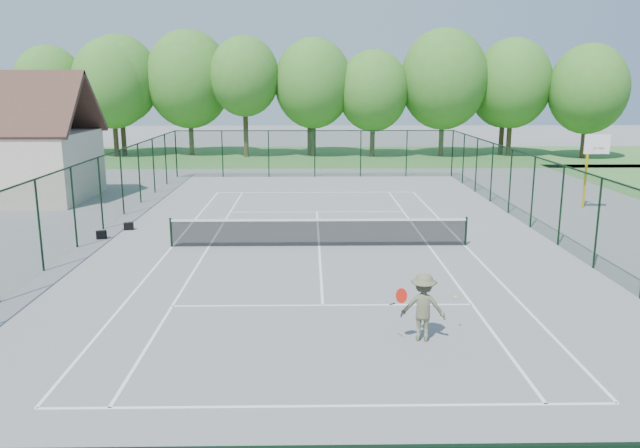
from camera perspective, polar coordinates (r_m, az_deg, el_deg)
The scene contains 11 objects.
ground at distance 23.33m, azimuth -0.08°, elevation -2.04°, with size 140.00×140.00×0.00m, color gray.
grass_far at distance 52.90m, azimuth -0.60°, elevation 6.23°, with size 80.00×16.00×0.01m, color #468337.
court_lines at distance 23.33m, azimuth -0.08°, elevation -2.03°, with size 11.05×23.85×0.01m.
tennis_net at distance 23.20m, azimuth -0.09°, elevation -0.66°, with size 11.08×0.08×1.10m.
fence_enclosure at distance 22.99m, azimuth -0.09°, elevation 1.72°, with size 18.05×36.05×3.02m.
utility_building at distance 36.24m, azimuth -26.77°, elevation 6.88°, with size 8.60×6.27×6.63m.
tree_line_far at distance 52.57m, azimuth -0.62°, elevation 12.73°, with size 39.40×6.40×9.70m.
basketball_goal at distance 32.30m, azimuth 23.61°, elevation 5.65°, with size 1.20×1.43×3.65m.
sports_bag_a at distance 25.89m, azimuth -19.36°, elevation -0.93°, with size 0.39×0.24×0.32m, color black.
sports_bag_b at distance 27.12m, azimuth -17.09°, elevation -0.20°, with size 0.38×0.23×0.30m, color black.
tennis_player at distance 14.95m, azimuth 9.40°, elevation -7.48°, with size 1.76×0.85×1.63m.
Camera 1 is at (-0.35, -22.57, 5.92)m, focal length 35.00 mm.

